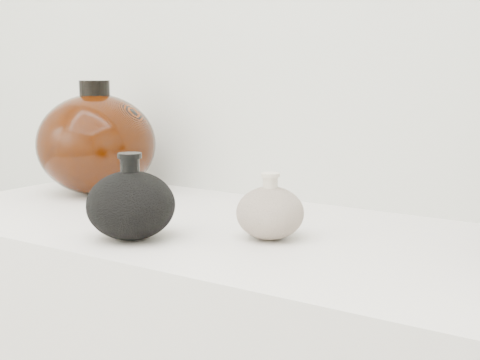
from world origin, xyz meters
The scene contains 3 objects.
black_gourd_vase centered at (-0.10, 0.80, 0.95)m, with size 0.17×0.17×0.13m.
cream_gourd_vase centered at (0.08, 0.92, 0.94)m, with size 0.13×0.13×0.10m.
left_round_pot centered at (-0.41, 1.04, 1.00)m, with size 0.32×0.32×0.23m.
Camera 1 is at (0.59, 0.08, 1.16)m, focal length 50.00 mm.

